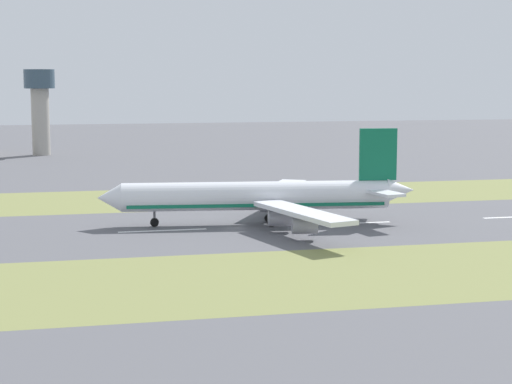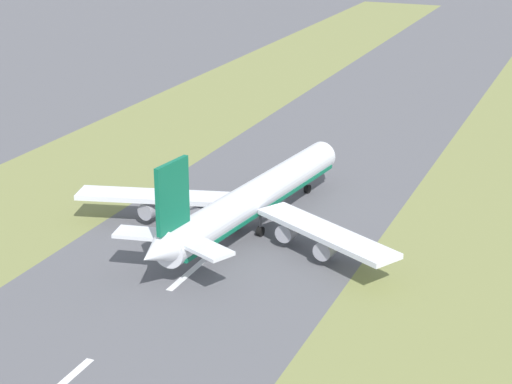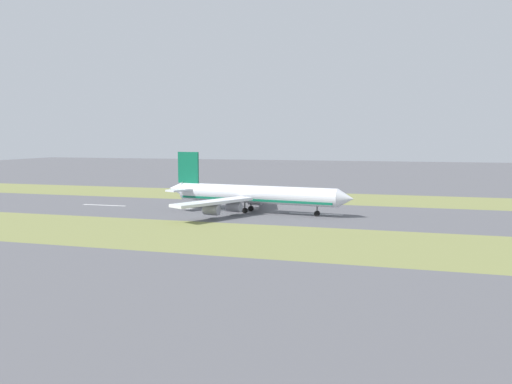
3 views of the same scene
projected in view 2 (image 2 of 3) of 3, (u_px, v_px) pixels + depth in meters
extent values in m
plane|color=#56565B|center=(255.00, 216.00, 163.30)|extent=(800.00, 800.00, 0.00)
cube|color=olive|center=(58.00, 185.00, 179.77)|extent=(40.00, 600.00, 0.01)
cube|color=olive|center=(495.00, 254.00, 146.82)|extent=(40.00, 600.00, 0.01)
cube|color=silver|center=(195.00, 268.00, 141.48)|extent=(1.20, 18.00, 0.01)
cube|color=silver|center=(283.00, 191.00, 176.04)|extent=(1.20, 18.00, 0.01)
cylinder|color=silver|center=(256.00, 196.00, 155.70)|extent=(12.50, 56.32, 6.00)
cone|color=silver|center=(327.00, 152.00, 180.56)|extent=(6.42, 5.65, 5.88)
cone|color=silver|center=(155.00, 253.00, 130.14)|extent=(5.77, 6.55, 5.10)
cube|color=#0F6647|center=(256.00, 205.00, 156.27)|extent=(11.94, 54.06, 0.70)
cube|color=silver|center=(155.00, 196.00, 158.25)|extent=(29.56, 13.44, 0.90)
cube|color=silver|center=(326.00, 233.00, 141.99)|extent=(28.32, 19.19, 0.90)
cylinder|color=#93939E|center=(203.00, 211.00, 157.77)|extent=(3.74, 5.14, 3.20)
cylinder|color=#93939E|center=(152.00, 208.00, 159.10)|extent=(3.74, 5.14, 3.20)
cylinder|color=#93939E|center=(289.00, 230.00, 149.41)|extent=(3.74, 5.14, 3.20)
cylinder|color=#93939E|center=(327.00, 247.00, 142.38)|extent=(3.74, 5.14, 3.20)
cube|color=#0F6647|center=(173.00, 196.00, 131.56)|extent=(1.73, 8.04, 11.00)
cube|color=silver|center=(146.00, 234.00, 136.71)|extent=(10.67, 6.27, 0.60)
cube|color=silver|center=(204.00, 248.00, 131.60)|extent=(10.92, 8.18, 0.60)
cylinder|color=#59595E|center=(308.00, 181.00, 174.33)|extent=(0.50, 0.50, 3.20)
cylinder|color=black|center=(307.00, 189.00, 174.88)|extent=(1.10, 1.89, 1.80)
cylinder|color=#59595E|center=(235.00, 218.00, 155.74)|extent=(0.50, 0.50, 3.20)
cylinder|color=black|center=(236.00, 226.00, 156.29)|extent=(1.10, 1.89, 1.80)
cylinder|color=#59595E|center=(260.00, 223.00, 153.32)|extent=(0.50, 0.50, 3.20)
cylinder|color=black|center=(260.00, 231.00, 153.88)|extent=(1.10, 1.89, 1.80)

